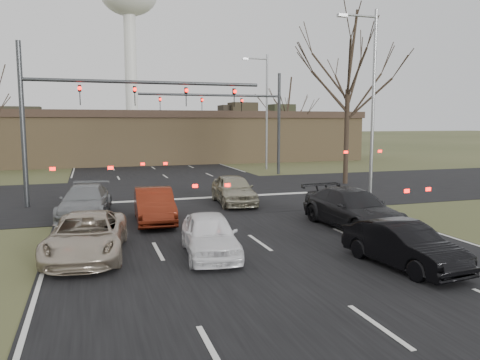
# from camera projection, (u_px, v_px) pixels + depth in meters

# --- Properties ---
(ground) EXTENTS (360.00, 360.00, 0.00)m
(ground) POSITION_uv_depth(u_px,v_px,m) (296.00, 269.00, 13.32)
(ground) COLOR #3E4525
(ground) RESTS_ON ground
(road_main) EXTENTS (14.00, 300.00, 0.02)m
(road_main) POSITION_uv_depth(u_px,v_px,m) (128.00, 150.00, 69.99)
(road_main) COLOR black
(road_main) RESTS_ON ground
(road_cross) EXTENTS (200.00, 14.00, 0.02)m
(road_cross) POSITION_uv_depth(u_px,v_px,m) (189.00, 193.00, 27.48)
(road_cross) COLOR black
(road_cross) RESTS_ON ground
(building) EXTENTS (42.40, 10.40, 5.30)m
(building) POSITION_uv_depth(u_px,v_px,m) (163.00, 136.00, 49.49)
(building) COLOR olive
(building) RESTS_ON ground
(water_tower) EXTENTS (15.00, 15.00, 44.50)m
(water_tower) POSITION_uv_depth(u_px,v_px,m) (129.00, 4.00, 124.13)
(water_tower) COLOR silver
(water_tower) RESTS_ON ground
(mast_arm_near) EXTENTS (12.12, 0.24, 8.00)m
(mast_arm_near) POSITION_uv_depth(u_px,v_px,m) (93.00, 104.00, 23.38)
(mast_arm_near) COLOR #383A3D
(mast_arm_near) RESTS_ON ground
(mast_arm_far) EXTENTS (11.12, 0.24, 8.00)m
(mast_arm_far) POSITION_uv_depth(u_px,v_px,m) (245.00, 111.00, 36.31)
(mast_arm_far) COLOR #383A3D
(mast_arm_far) RESTS_ON ground
(streetlight_right_near) EXTENTS (2.34, 0.25, 10.00)m
(streetlight_right_near) POSITION_uv_depth(u_px,v_px,m) (371.00, 95.00, 24.76)
(streetlight_right_near) COLOR gray
(streetlight_right_near) RESTS_ON ground
(streetlight_right_far) EXTENTS (2.34, 0.25, 10.00)m
(streetlight_right_far) POSITION_uv_depth(u_px,v_px,m) (265.00, 106.00, 40.97)
(streetlight_right_far) COLOR gray
(streetlight_right_far) RESTS_ON ground
(tree_right_near) EXTENTS (6.90, 6.90, 11.50)m
(tree_right_near) POSITION_uv_depth(u_px,v_px,m) (349.00, 50.00, 30.69)
(tree_right_near) COLOR black
(tree_right_near) RESTS_ON ground
(tree_right_far) EXTENTS (5.40, 5.40, 9.00)m
(tree_right_far) POSITION_uv_depth(u_px,v_px,m) (288.00, 96.00, 50.09)
(tree_right_far) COLOR black
(tree_right_far) RESTS_ON ground
(car_silver_suv) EXTENTS (2.80, 5.08, 1.35)m
(car_silver_suv) POSITION_uv_depth(u_px,v_px,m) (87.00, 236.00, 14.45)
(car_silver_suv) COLOR #B4A692
(car_silver_suv) RESTS_ON ground
(car_white_sedan) EXTENTS (1.98, 4.07, 1.34)m
(car_white_sedan) POSITION_uv_depth(u_px,v_px,m) (210.00, 235.00, 14.60)
(car_white_sedan) COLOR white
(car_white_sedan) RESTS_ON ground
(car_black_hatch) EXTENTS (1.85, 4.12, 1.31)m
(car_black_hatch) POSITION_uv_depth(u_px,v_px,m) (403.00, 245.00, 13.41)
(car_black_hatch) COLOR black
(car_black_hatch) RESTS_ON ground
(car_charcoal_sedan) EXTENTS (2.45, 5.38, 1.53)m
(car_charcoal_sedan) POSITION_uv_depth(u_px,v_px,m) (353.00, 209.00, 18.46)
(car_charcoal_sedan) COLOR black
(car_charcoal_sedan) RESTS_ON ground
(car_grey_ahead) EXTENTS (2.61, 5.05, 1.40)m
(car_grey_ahead) POSITION_uv_depth(u_px,v_px,m) (85.00, 202.00, 20.49)
(car_grey_ahead) COLOR gray
(car_grey_ahead) RESTS_ON ground
(car_red_ahead) EXTENTS (1.72, 4.38, 1.42)m
(car_red_ahead) POSITION_uv_depth(u_px,v_px,m) (154.00, 205.00, 19.48)
(car_red_ahead) COLOR #611C0D
(car_red_ahead) RESTS_ON ground
(car_silver_ahead) EXTENTS (2.10, 4.54, 1.51)m
(car_silver_ahead) POSITION_uv_depth(u_px,v_px,m) (234.00, 189.00, 23.81)
(car_silver_ahead) COLOR #9F9A80
(car_silver_ahead) RESTS_ON ground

